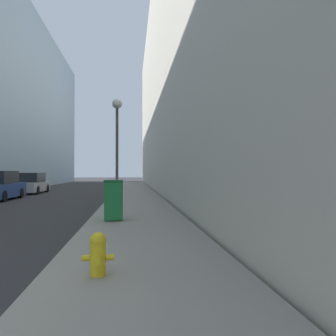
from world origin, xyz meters
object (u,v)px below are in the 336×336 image
(trash_bin, at_px, (114,199))
(parked_sedan_far, at_px, (31,184))
(lamppost, at_px, (117,133))
(fire_hydrant, at_px, (98,253))

(trash_bin, bearing_deg, parked_sedan_far, 114.26)
(lamppost, distance_m, parked_sedan_far, 13.58)
(fire_hydrant, distance_m, trash_bin, 5.66)
(parked_sedan_far, bearing_deg, trash_bin, -65.74)
(fire_hydrant, xyz_separation_m, lamppost, (-0.19, 10.59, 3.06))
(parked_sedan_far, bearing_deg, lamppost, -57.42)
(fire_hydrant, bearing_deg, parked_sedan_far, 108.62)
(trash_bin, height_order, parked_sedan_far, parked_sedan_far)
(lamppost, bearing_deg, trash_bin, -88.63)
(lamppost, xyz_separation_m, parked_sedan_far, (-7.15, 11.19, -2.79))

